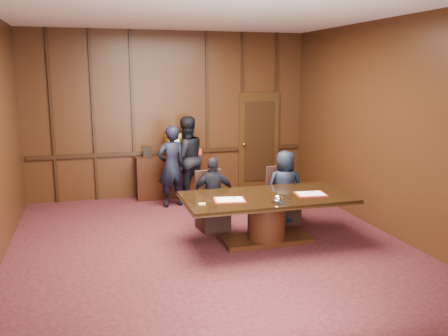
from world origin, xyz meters
The scene contains 13 objects.
room centered at (0.07, 0.14, 1.72)m, with size 7.00×7.04×3.50m.
sideboard centered at (0.00, 3.26, 0.49)m, with size 1.60×0.45×1.54m.
conference_table centered at (0.90, 0.09, 0.51)m, with size 2.62×1.32×0.76m.
folder_left centered at (0.26, -0.02, 0.77)m, with size 0.50×0.40×0.02m.
folder_right centered at (1.58, -0.04, 0.77)m, with size 0.49×0.38×0.02m.
inkstand centered at (0.90, -0.36, 0.81)m, with size 0.20×0.14×0.12m.
notepad centered at (-0.19, -0.12, 0.77)m, with size 0.10×0.07×0.01m, color #E0CF6D.
chair_left centered at (0.25, 0.96, 0.29)m, with size 0.54×0.54×0.99m.
chair_right centered at (1.55, 0.96, 0.29)m, with size 0.51×0.51×0.99m.
signatory_left centered at (0.25, 0.89, 0.63)m, with size 0.74×0.31×1.26m, color black.
signatory_right centered at (1.55, 0.89, 0.66)m, with size 0.64×0.42×1.31m, color black.
witness_left centered at (-0.17, 2.54, 0.81)m, with size 0.59×0.39×1.63m, color black.
witness_right centered at (0.24, 3.10, 0.87)m, with size 0.85×0.66×1.74m, color black.
Camera 1 is at (-1.72, -6.58, 2.65)m, focal length 38.00 mm.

